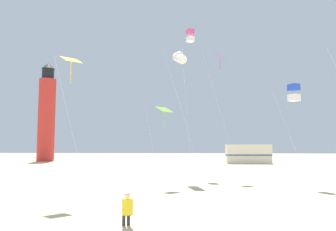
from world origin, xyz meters
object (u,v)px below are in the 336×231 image
(kite_box_blue, at_px, (294,93))
(lighthouse_distant, at_px, (47,115))
(kite_diamond_gold, at_px, (71,64))
(kite_diamond_lime, at_px, (164,112))
(kite_tube_white, at_px, (179,58))
(kite_box_rainbow, at_px, (190,36))
(kite_diamond_magenta, at_px, (220,60))
(rv_van_cream, at_px, (248,154))
(kite_flyer_standing, at_px, (127,208))

(kite_box_blue, xyz_separation_m, lighthouse_distant, (-31.23, 31.46, 1.63))
(kite_diamond_gold, bearing_deg, lighthouse_distant, 115.87)
(kite_diamond_lime, relative_size, kite_tube_white, 0.51)
(kite_box_blue, xyz_separation_m, kite_diamond_gold, (-12.89, -6.38, 0.53))
(kite_box_rainbow, relative_size, lighthouse_distant, 0.79)
(kite_diamond_magenta, relative_size, rv_van_cream, 1.61)
(kite_tube_white, bearing_deg, kite_flyer_standing, -95.43)
(kite_diamond_lime, height_order, kite_tube_white, kite_tube_white)
(lighthouse_distant, distance_m, rv_van_cream, 33.83)
(kite_diamond_magenta, distance_m, kite_diamond_gold, 14.08)
(kite_tube_white, distance_m, lighthouse_distant, 36.91)
(kite_box_blue, distance_m, kite_tube_white, 8.98)
(kite_box_blue, height_order, kite_tube_white, kite_tube_white)
(kite_box_rainbow, distance_m, kite_diamond_gold, 15.88)
(kite_box_rainbow, distance_m, lighthouse_distant, 34.83)
(kite_diamond_magenta, xyz_separation_m, kite_box_blue, (4.43, -4.47, -3.52))
(kite_diamond_magenta, distance_m, kite_tube_white, 3.62)
(kite_diamond_lime, xyz_separation_m, kite_tube_white, (0.92, 3.98, 4.71))
(kite_diamond_magenta, xyz_separation_m, kite_diamond_gold, (-8.46, -10.85, -2.99))
(kite_flyer_standing, bearing_deg, rv_van_cream, -123.50)
(rv_van_cream, bearing_deg, kite_flyer_standing, -105.66)
(kite_diamond_gold, bearing_deg, kite_flyer_standing, -50.75)
(kite_box_rainbow, bearing_deg, kite_diamond_gold, -114.17)
(kite_box_rainbow, xyz_separation_m, kite_tube_white, (-0.88, -4.01, -3.12))
(kite_flyer_standing, distance_m, kite_diamond_magenta, 18.58)
(kite_diamond_gold, bearing_deg, kite_diamond_lime, 52.16)
(kite_box_rainbow, distance_m, kite_diamond_magenta, 4.63)
(rv_van_cream, bearing_deg, kite_diamond_lime, -110.28)
(kite_flyer_standing, distance_m, kite_diamond_lime, 10.97)
(kite_flyer_standing, bearing_deg, kite_box_blue, -147.07)
(kite_diamond_lime, height_order, rv_van_cream, kite_diamond_lime)
(kite_box_rainbow, xyz_separation_m, kite_box_blue, (6.86, -7.05, -6.49))
(kite_box_blue, relative_size, kite_diamond_gold, 0.94)
(kite_flyer_standing, relative_size, kite_diamond_gold, 0.16)
(kite_diamond_lime, distance_m, kite_box_blue, 8.81)
(kite_box_rainbow, height_order, lighthouse_distant, lighthouse_distant)
(kite_box_blue, bearing_deg, lighthouse_distant, 134.80)
(kite_box_blue, xyz_separation_m, rv_van_cream, (1.61, 26.52, -4.82))
(kite_diamond_magenta, bearing_deg, rv_van_cream, 74.70)
(kite_diamond_lime, height_order, lighthouse_distant, lighthouse_distant)
(kite_diamond_magenta, relative_size, lighthouse_distant, 0.62)
(kite_box_blue, bearing_deg, kite_diamond_magenta, 134.69)
(kite_diamond_gold, distance_m, kite_tube_white, 11.10)
(kite_flyer_standing, xyz_separation_m, kite_box_blue, (9.08, 11.03, 5.59))
(kite_diamond_gold, bearing_deg, kite_diamond_magenta, 52.05)
(kite_box_rainbow, relative_size, kite_diamond_lime, 2.54)
(kite_tube_white, bearing_deg, kite_diamond_magenta, 23.35)
(kite_box_blue, bearing_deg, kite_box_rainbow, 134.21)
(kite_box_rainbow, relative_size, kite_diamond_gold, 1.85)
(kite_box_blue, distance_m, rv_van_cream, 27.00)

